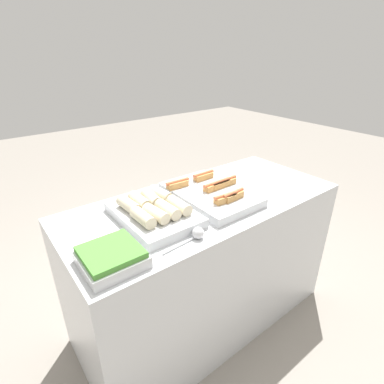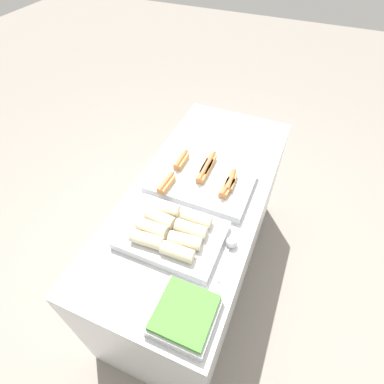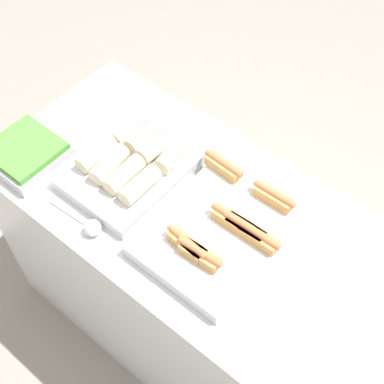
# 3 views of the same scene
# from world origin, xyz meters

# --- Properties ---
(ground_plane) EXTENTS (12.00, 12.00, 0.00)m
(ground_plane) POSITION_xyz_m (0.00, 0.00, 0.00)
(ground_plane) COLOR gray
(counter) EXTENTS (1.64, 0.72, 0.91)m
(counter) POSITION_xyz_m (0.00, 0.00, 0.46)
(counter) COLOR silver
(counter) RESTS_ON ground_plane
(tray_hotdogs) EXTENTS (0.40, 0.55, 0.10)m
(tray_hotdogs) POSITION_xyz_m (0.04, 0.00, 0.94)
(tray_hotdogs) COLOR silver
(tray_hotdogs) RESTS_ON counter
(tray_wraps) EXTENTS (0.33, 0.48, 0.11)m
(tray_wraps) POSITION_xyz_m (-0.34, -0.00, 0.96)
(tray_wraps) COLOR silver
(tray_wraps) RESTS_ON counter
(tray_side_front) EXTENTS (0.24, 0.24, 0.07)m
(tray_side_front) POSITION_xyz_m (-0.66, -0.21, 0.95)
(tray_side_front) COLOR silver
(tray_side_front) RESTS_ON counter
(serving_spoon_near) EXTENTS (0.23, 0.06, 0.06)m
(serving_spoon_near) POSITION_xyz_m (-0.28, -0.28, 0.94)
(serving_spoon_near) COLOR silver
(serving_spoon_near) RESTS_ON counter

